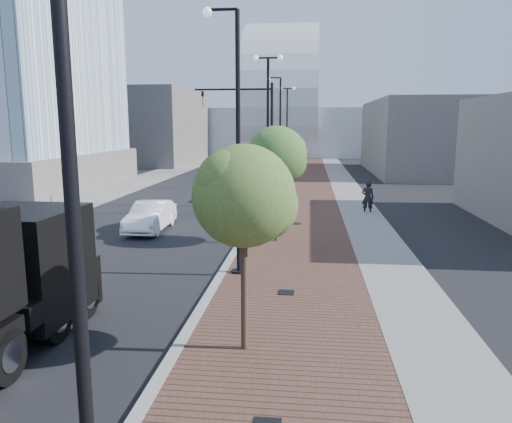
# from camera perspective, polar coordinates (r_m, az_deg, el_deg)

# --- Properties ---
(sidewalk) EXTENTS (7.00, 140.00, 0.12)m
(sidewalk) POSITION_cam_1_polar(r_m,az_deg,el_deg) (47.09, 6.76, 3.58)
(sidewalk) COLOR #4C2D23
(sidewalk) RESTS_ON ground
(concrete_strip) EXTENTS (2.40, 140.00, 0.13)m
(concrete_strip) POSITION_cam_1_polar(r_m,az_deg,el_deg) (47.19, 10.05, 3.51)
(concrete_strip) COLOR slate
(concrete_strip) RESTS_ON ground
(curb) EXTENTS (0.30, 140.00, 0.14)m
(curb) POSITION_cam_1_polar(r_m,az_deg,el_deg) (47.18, 2.50, 3.66)
(curb) COLOR gray
(curb) RESTS_ON ground
(west_sidewalk) EXTENTS (4.00, 140.00, 0.12)m
(west_sidewalk) POSITION_cam_1_polar(r_m,az_deg,el_deg) (49.75, -12.65, 3.75)
(west_sidewalk) COLOR slate
(west_sidewalk) RESTS_ON ground
(white_sedan) EXTENTS (1.66, 4.58, 1.50)m
(white_sedan) POSITION_cam_1_polar(r_m,az_deg,el_deg) (25.52, -12.23, -0.55)
(white_sedan) COLOR white
(white_sedan) RESTS_ON ground
(dark_car_mid) EXTENTS (3.02, 5.49, 1.46)m
(dark_car_mid) POSITION_cam_1_polar(r_m,az_deg,el_deg) (47.51, -4.26, 4.49)
(dark_car_mid) COLOR black
(dark_car_mid) RESTS_ON ground
(dark_car_far) EXTENTS (2.32, 4.53, 1.26)m
(dark_car_far) POSITION_cam_1_polar(r_m,az_deg,el_deg) (51.41, -2.25, 4.82)
(dark_car_far) COLOR black
(dark_car_far) RESTS_ON ground
(pedestrian) EXTENTS (0.80, 0.59, 2.02)m
(pedestrian) POSITION_cam_1_polar(r_m,az_deg,el_deg) (30.31, 12.92, 1.58)
(pedestrian) COLOR black
(pedestrian) RESTS_ON ground
(streetlight_0) EXTENTS (1.72, 0.56, 9.28)m
(streetlight_0) POSITION_cam_1_polar(r_m,az_deg,el_deg) (5.41, -20.86, 3.57)
(streetlight_0) COLOR black
(streetlight_0) RESTS_ON ground
(streetlight_1) EXTENTS (1.44, 0.56, 9.21)m
(streetlight_1) POSITION_cam_1_polar(r_m,az_deg,el_deg) (17.01, -2.47, 6.64)
(streetlight_1) COLOR black
(streetlight_1) RESTS_ON ground
(streetlight_2) EXTENTS (1.72, 0.56, 9.28)m
(streetlight_2) POSITION_cam_1_polar(r_m,az_deg,el_deg) (28.89, 1.39, 9.02)
(streetlight_2) COLOR black
(streetlight_2) RESTS_ON ground
(streetlight_3) EXTENTS (1.44, 0.56, 9.21)m
(streetlight_3) POSITION_cam_1_polar(r_m,az_deg,el_deg) (40.88, 2.67, 8.67)
(streetlight_3) COLOR black
(streetlight_3) RESTS_ON ground
(streetlight_4) EXTENTS (1.72, 0.56, 9.28)m
(streetlight_4) POSITION_cam_1_polar(r_m,az_deg,el_deg) (52.84, 3.63, 9.51)
(streetlight_4) COLOR black
(streetlight_4) RESTS_ON ground
(traffic_mast) EXTENTS (5.09, 0.20, 8.00)m
(traffic_mast) POSITION_cam_1_polar(r_m,az_deg,el_deg) (31.96, 0.22, 9.42)
(traffic_mast) COLOR black
(traffic_mast) RESTS_ON ground
(tree_0) EXTENTS (2.40, 2.35, 4.97)m
(tree_0) POSITION_cam_1_polar(r_m,az_deg,el_deg) (11.02, -1.17, 1.76)
(tree_0) COLOR #382619
(tree_0) RESTS_ON ground
(tree_1) EXTENTS (2.70, 2.70, 5.34)m
(tree_1) POSITION_cam_1_polar(r_m,az_deg,el_deg) (21.90, 2.56, 6.46)
(tree_1) COLOR #382619
(tree_1) RESTS_ON ground
(tree_2) EXTENTS (2.35, 2.29, 4.67)m
(tree_2) POSITION_cam_1_polar(r_m,az_deg,el_deg) (33.89, 3.88, 6.96)
(tree_2) COLOR #382619
(tree_2) RESTS_ON ground
(tree_3) EXTENTS (2.31, 2.24, 4.41)m
(tree_3) POSITION_cam_1_polar(r_m,az_deg,el_deg) (45.88, 4.52, 7.47)
(tree_3) COLOR #382619
(tree_3) RESTS_ON ground
(convention_center) EXTENTS (50.00, 30.00, 50.00)m
(convention_center) POSITION_cam_1_polar(r_m,az_deg,el_deg) (91.92, 3.15, 10.51)
(convention_center) COLOR #B1B8BC
(convention_center) RESTS_ON ground
(commercial_block_nw) EXTENTS (14.00, 20.00, 10.00)m
(commercial_block_nw) POSITION_cam_1_polar(r_m,az_deg,el_deg) (70.65, -12.98, 9.57)
(commercial_block_nw) COLOR #605A57
(commercial_block_nw) RESTS_ON ground
(commercial_block_ne) EXTENTS (12.00, 22.00, 8.00)m
(commercial_block_ne) POSITION_cam_1_polar(r_m,az_deg,el_deg) (58.26, 19.29, 8.22)
(commercial_block_ne) COLOR #625C58
(commercial_block_ne) RESTS_ON ground
(utility_cover_1) EXTENTS (0.50, 0.50, 0.02)m
(utility_cover_1) POSITION_cam_1_polar(r_m,az_deg,el_deg) (15.70, 3.54, -9.41)
(utility_cover_1) COLOR black
(utility_cover_1) RESTS_ON sidewalk
(utility_cover_2) EXTENTS (0.50, 0.50, 0.02)m
(utility_cover_2) POSITION_cam_1_polar(r_m,az_deg,el_deg) (26.32, 4.69, -1.40)
(utility_cover_2) COLOR black
(utility_cover_2) RESTS_ON sidewalk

